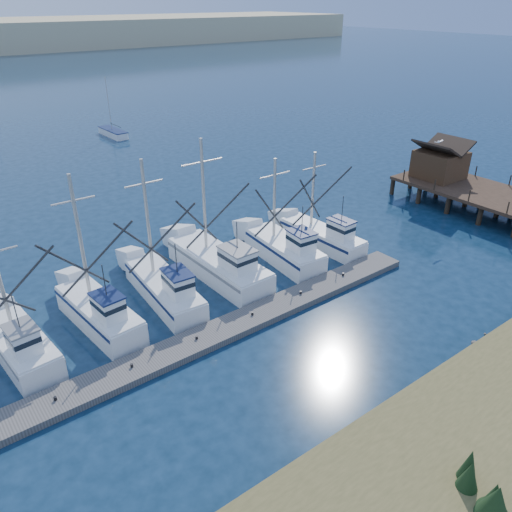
{
  "coord_description": "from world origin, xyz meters",
  "views": [
    {
      "loc": [
        -21.14,
        -14.98,
        17.83
      ],
      "look_at": [
        -3.89,
        8.0,
        2.84
      ],
      "focal_mm": 35.0,
      "sensor_mm": 36.0,
      "label": 1
    }
  ],
  "objects": [
    {
      "name": "ground",
      "position": [
        0.0,
        0.0,
        0.0
      ],
      "size": [
        500.0,
        500.0,
        0.0
      ],
      "primitive_type": "plane",
      "color": "#0B2032",
      "rests_on": "ground"
    },
    {
      "name": "timber_pier",
      "position": [
        21.5,
        8.46,
        2.57
      ],
      "size": [
        7.0,
        20.0,
        8.0
      ],
      "color": "black",
      "rests_on": "ground"
    },
    {
      "name": "flying_gull",
      "position": [
        16.02,
        8.98,
        7.01
      ],
      "size": [
        1.11,
        0.2,
        0.2
      ],
      "color": "white",
      "rests_on": "ground"
    },
    {
      "name": "floating_dock",
      "position": [
        -8.99,
        5.54,
        0.21
      ],
      "size": [
        31.81,
        2.47,
        0.42
      ],
      "primitive_type": "cube",
      "rotation": [
        0.0,
        0.0,
        0.01
      ],
      "color": "#625D58",
      "rests_on": "ground"
    },
    {
      "name": "sailboat_near",
      "position": [
        5.36,
        54.43,
        0.49
      ],
      "size": [
        1.97,
        6.31,
        8.1
      ],
      "rotation": [
        0.0,
        0.0,
        0.04
      ],
      "color": "white",
      "rests_on": "ground"
    },
    {
      "name": "trawler_fleet",
      "position": [
        -8.59,
        10.58,
        0.97
      ],
      "size": [
        30.33,
        9.43,
        9.61
      ],
      "color": "white",
      "rests_on": "ground"
    }
  ]
}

